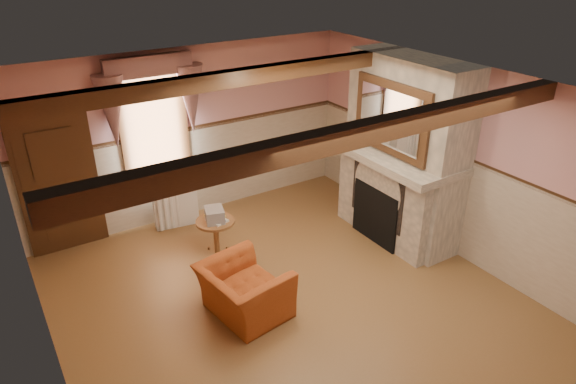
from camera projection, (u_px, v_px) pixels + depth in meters
floor at (290, 302)px, 6.68m from camera, size 5.50×6.00×0.01m
ceiling at (291, 91)px, 5.43m from camera, size 5.50×6.00×0.01m
wall_back at (191, 134)px, 8.32m from camera, size 5.50×0.02×2.80m
wall_front at (510, 370)px, 3.78m from camera, size 5.50×0.02×2.80m
wall_left at (40, 283)px, 4.73m from camera, size 0.02×6.00×2.80m
wall_right at (451, 159)px, 7.37m from camera, size 0.02×6.00×2.80m
wainscot at (290, 254)px, 6.34m from camera, size 5.50×6.00×1.50m
chair_rail at (291, 200)px, 6.01m from camera, size 5.50×6.00×0.08m
firebox at (379, 214)px, 7.89m from camera, size 0.20×0.95×0.90m
armchair at (244, 291)px, 6.35m from camera, size 1.03×1.14×0.67m
side_table at (216, 236)px, 7.62m from camera, size 0.76×0.76×0.55m
book_stack at (214, 215)px, 7.44m from camera, size 0.34×0.38×0.20m
radiator at (176, 209)px, 8.35m from camera, size 0.72×0.28×0.60m
bowl at (399, 151)px, 7.51m from camera, size 0.32×0.32×0.08m
mantel_clock at (366, 132)px, 8.07m from camera, size 0.14×0.24×0.20m
oil_lamp at (377, 134)px, 7.85m from camera, size 0.11×0.11×0.28m
candle_red at (424, 159)px, 7.13m from camera, size 0.06×0.06×0.16m
jar_yellow at (411, 155)px, 7.33m from camera, size 0.06×0.06×0.12m
fireplace at (405, 151)px, 7.67m from camera, size 0.85×2.00×2.80m
mantel at (396, 156)px, 7.60m from camera, size 1.05×2.05×0.12m
overmantel_mirror at (390, 118)px, 7.24m from camera, size 0.06×1.44×1.04m
door at (59, 185)px, 7.42m from camera, size 1.10×0.10×2.10m
window at (154, 126)px, 7.90m from camera, size 1.06×0.08×2.02m
window_drapes at (151, 90)px, 7.56m from camera, size 1.30×0.14×1.40m
ceiling_beam_front at (363, 133)px, 4.57m from camera, size 5.50×0.18×0.20m
ceiling_beam_back at (239, 77)px, 6.38m from camera, size 5.50×0.18×0.20m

